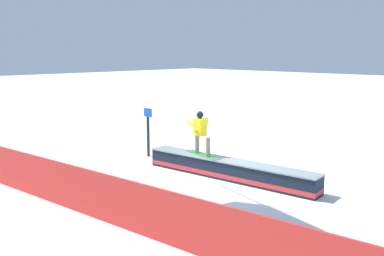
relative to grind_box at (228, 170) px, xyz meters
name	(u,v)px	position (x,y,z in m)	size (l,w,h in m)	color
ground_plane	(228,179)	(0.00, 0.00, -0.26)	(120.00, 120.00, 0.00)	white
grind_box	(228,170)	(0.00, 0.00, 0.00)	(5.71, 1.25, 0.58)	black
snowboarder	(201,131)	(1.06, 0.08, 1.05)	(1.56, 0.58, 1.36)	#2F8C47
safety_fence	(99,196)	(0.00, 4.49, 0.29)	(13.79, 0.06, 1.10)	red
trail_marker	(148,131)	(3.86, -0.13, 0.68)	(0.40, 0.10, 1.75)	#262628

